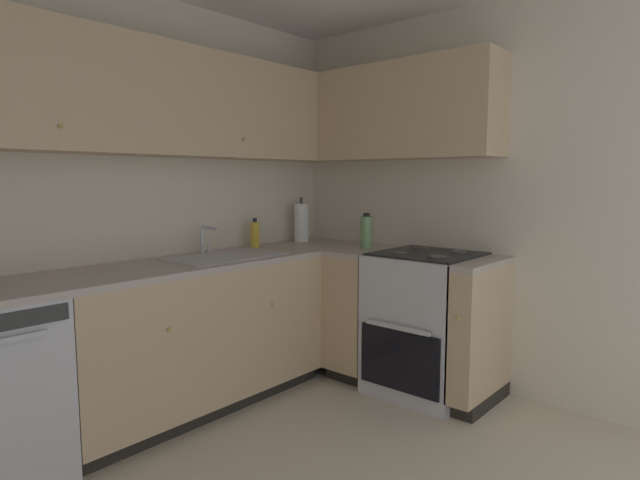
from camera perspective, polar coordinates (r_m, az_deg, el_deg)
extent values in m
cube|color=beige|center=(3.23, -23.23, 3.54)|extent=(3.76, 0.05, 2.46)
cube|color=beige|center=(3.52, 18.84, 3.94)|extent=(0.05, 3.20, 2.46)
cube|color=tan|center=(3.28, -13.53, -9.45)|extent=(1.64, 0.60, 0.77)
cube|color=black|center=(3.44, -13.63, -16.23)|extent=(1.64, 0.54, 0.09)
sphere|color=tan|center=(2.80, -15.93, -9.27)|extent=(0.02, 0.02, 0.02)
sphere|color=tan|center=(3.23, -5.09, -6.89)|extent=(0.02, 0.02, 0.02)
cube|color=#B7A89E|center=(3.19, -13.76, -2.51)|extent=(2.85, 0.60, 0.03)
cube|color=tan|center=(3.73, 4.94, -7.31)|extent=(0.60, 0.30, 0.77)
cube|color=black|center=(3.88, 5.14, -13.38)|extent=(0.54, 0.30, 0.09)
cube|color=tan|center=(3.33, 16.95, -9.32)|extent=(0.60, 0.15, 0.77)
cube|color=black|center=(3.49, 16.91, -15.99)|extent=(0.54, 0.15, 0.09)
sphere|color=tan|center=(3.02, 14.60, -8.06)|extent=(0.02, 0.02, 0.02)
cube|color=#B7A89E|center=(3.66, 5.00, -1.20)|extent=(0.60, 0.30, 0.03)
cube|color=#B7A89E|center=(3.24, 17.19, -2.48)|extent=(0.60, 0.15, 0.03)
cube|color=silver|center=(3.51, 11.44, -8.78)|extent=(0.64, 0.62, 0.89)
cube|color=black|center=(3.29, 8.50, -12.71)|extent=(0.02, 0.55, 0.37)
cube|color=silver|center=(3.21, 8.35, -9.32)|extent=(0.02, 0.43, 0.02)
cube|color=black|center=(3.42, 11.61, -1.45)|extent=(0.59, 0.60, 0.01)
cube|color=silver|center=(3.68, 13.97, 0.13)|extent=(0.03, 0.60, 0.15)
cylinder|color=#4C4C4C|center=(3.23, 12.50, -1.76)|extent=(0.11, 0.11, 0.01)
cylinder|color=#4C4C4C|center=(3.37, 8.42, -1.34)|extent=(0.11, 0.11, 0.01)
cylinder|color=#4C4C4C|center=(3.48, 14.71, -1.23)|extent=(0.11, 0.11, 0.01)
cylinder|color=#4C4C4C|center=(3.61, 10.83, -0.86)|extent=(0.11, 0.11, 0.01)
cube|color=tan|center=(3.21, -18.13, 14.24)|extent=(2.53, 0.32, 0.62)
sphere|color=tan|center=(2.78, -26.14, 10.98)|extent=(0.02, 0.02, 0.02)
sphere|color=tan|center=(3.38, -8.24, 10.68)|extent=(0.02, 0.02, 0.02)
cube|color=tan|center=(3.74, 7.06, 13.38)|extent=(0.32, 1.60, 0.62)
cube|color=#B7B7BC|center=(3.30, -10.15, -1.74)|extent=(0.71, 0.40, 0.01)
cube|color=gray|center=(3.31, -10.13, -2.58)|extent=(0.65, 0.36, 0.09)
cube|color=#99999E|center=(3.31, -10.13, -2.35)|extent=(0.02, 0.35, 0.06)
cylinder|color=silver|center=(3.47, -12.56, 0.04)|extent=(0.02, 0.02, 0.18)
cylinder|color=silver|center=(3.41, -11.84, 1.28)|extent=(0.02, 0.15, 0.02)
cylinder|color=silver|center=(3.51, -11.88, -0.86)|extent=(0.02, 0.02, 0.06)
cylinder|color=gold|center=(3.73, -7.03, 0.57)|extent=(0.06, 0.06, 0.18)
cylinder|color=#262626|center=(3.72, -7.05, 2.15)|extent=(0.03, 0.03, 0.03)
cylinder|color=white|center=(4.03, -2.04, 1.87)|extent=(0.11, 0.11, 0.29)
cylinder|color=#3F3F3F|center=(4.03, -2.04, 2.15)|extent=(0.02, 0.02, 0.35)
cylinder|color=#729E66|center=(3.64, 5.02, 0.80)|extent=(0.08, 0.08, 0.22)
cylinder|color=black|center=(3.63, 5.04, 2.73)|extent=(0.04, 0.04, 0.02)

